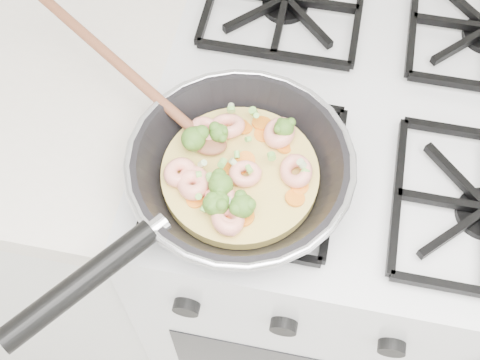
# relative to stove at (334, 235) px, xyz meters

# --- Properties ---
(stove) EXTENTS (0.60, 0.60, 0.92)m
(stove) POSITION_rel_stove_xyz_m (0.00, 0.00, 0.00)
(stove) COLOR silver
(stove) RESTS_ON ground
(skillet) EXTENTS (0.44, 0.45, 0.09)m
(skillet) POSITION_rel_stove_xyz_m (-0.16, -0.18, 0.49)
(skillet) COLOR black
(skillet) RESTS_ON stove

